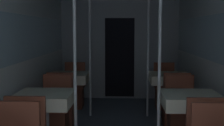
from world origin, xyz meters
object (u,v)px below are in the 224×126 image
Objects in this scene: support_pole_left_1 at (75,66)px; chair_left_near_2 at (63,108)px; dining_table_left_2 at (69,80)px; chair_left_far_2 at (74,93)px; dining_table_right_2 at (170,80)px; dining_table_left_1 at (44,102)px; chair_left_far_1 at (55,117)px; dining_table_right_1 at (191,103)px; support_pole_right_2 at (148,55)px; support_pole_right_1 at (159,67)px; support_pole_left_2 at (90,55)px; chair_right_far_1 at (181,119)px; chair_right_near_2 at (175,109)px; chair_right_far_2 at (165,94)px.

support_pole_left_1 is 2.47× the size of chair_left_near_2.
chair_left_near_2 is at bearing -90.00° from dining_table_left_2.
chair_left_far_2 reaches higher than dining_table_right_2.
chair_left_near_2 is 1.00× the size of chair_left_far_2.
dining_table_left_1 is 0.86× the size of chair_left_near_2.
dining_table_right_1 is (1.76, -0.58, 0.36)m from chair_left_far_1.
chair_left_near_2 is 1.16× the size of dining_table_right_1.
support_pole_right_2 is at bearing 157.14° from chair_left_far_2.
support_pole_right_2 is at bearing 102.58° from dining_table_right_1.
chair_left_far_2 is 1.89m from dining_table_right_2.
support_pole_left_1 is 1.79m from dining_table_left_2.
chair_left_far_2 is 2.78m from support_pole_right_1.
dining_table_right_1 is 1.70m from dining_table_right_2.
support_pole_left_2 is 2.47× the size of chair_right_far_1.
dining_table_right_1 is at bearing 0.00° from dining_table_left_1.
dining_table_left_1 is 1.89m from chair_right_far_1.
chair_right_far_1 is at bearing 136.08° from chair_left_far_2.
dining_table_left_2 is 0.69m from chair_left_near_2.
support_pole_left_1 is 1.95m from chair_right_near_2.
support_pole_left_1 is 1.42m from chair_left_near_2.
dining_table_right_2 is 0.86× the size of chair_right_near_2.
chair_right_near_2 is at bearing 71.22° from support_pole_right_1.
support_pole_left_2 is 1.00× the size of support_pole_right_1.
dining_table_left_2 is at bearing 180.00° from dining_table_right_2.
chair_right_near_2 and chair_right_far_2 have the same top height.
chair_left_far_1 reaches higher than dining_table_left_2.
chair_left_far_1 is 1.16× the size of dining_table_left_2.
support_pole_left_1 is 2.78m from chair_right_far_2.
support_pole_left_1 reaches higher than chair_left_near_2.
chair_left_far_1 is at bearing -90.00° from chair_left_near_2.
dining_table_right_1 is 0.86× the size of chair_right_far_2.
support_pole_right_1 is 1.00× the size of support_pole_right_2.
support_pole_right_1 is at bearing 157.14° from chair_left_far_1.
dining_table_right_2 is at bearing 77.42° from support_pole_right_1.
chair_right_near_2 is (-0.00, 1.11, -0.36)m from dining_table_right_1.
support_pole_left_2 is at bearing 180.00° from support_pole_right_2.
support_pole_right_2 is (1.38, -0.58, 0.80)m from chair_left_far_2.
chair_left_far_2 and chair_right_near_2 have the same top height.
support_pole_right_1 is at bearing -59.37° from support_pole_left_2.
support_pole_left_2 is at bearing -108.78° from chair_left_far_1.
support_pole_left_1 is 1.00m from support_pole_right_1.
support_pole_right_1 is at bearing 80.57° from chair_right_far_2.
support_pole_left_2 is 1.95m from chair_right_far_1.
chair_right_far_2 is at bearing 90.00° from chair_right_near_2.
dining_table_left_1 is 2.90m from chair_right_far_2.
chair_right_far_1 and chair_right_far_2 have the same top height.
chair_right_far_1 is at bearing 90.00° from dining_table_right_1.
chair_right_far_1 reaches higher than dining_table_left_1.
chair_left_near_2 and chair_right_near_2 have the same top height.
chair_left_far_1 is 1.16× the size of dining_table_right_2.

